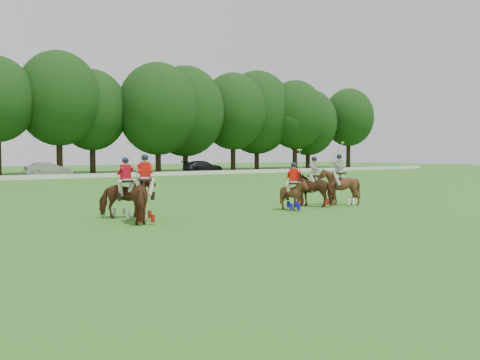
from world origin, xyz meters
TOP-DOWN VIEW (x-y plane):
  - ground at (0.00, 0.00)m, footprint 180.00×180.00m
  - tree_line at (0.26, 48.05)m, footprint 117.98×14.32m
  - boundary_rail at (0.00, 38.00)m, footprint 120.00×0.10m
  - car_mid at (3.69, 42.50)m, footprint 4.66×1.63m
  - car_right at (22.51, 42.50)m, footprint 5.32×2.50m
  - polo_red_a at (-3.88, 3.73)m, footprint 1.68×2.35m
  - polo_red_b at (-3.97, 5.26)m, footprint 1.70×1.47m
  - polo_red_c at (3.23, 3.65)m, footprint 1.63×1.67m
  - polo_stripe_a at (5.23, 4.46)m, footprint 1.84×2.14m
  - polo_stripe_b at (6.53, 4.09)m, footprint 1.78×1.92m
  - polo_ball at (3.05, 2.13)m, footprint 0.09×0.09m

SIDE VIEW (x-z plane):
  - ground at x=0.00m, z-range 0.00..0.00m
  - polo_ball at x=3.05m, z-range 0.00..0.09m
  - boundary_rail at x=0.00m, z-range 0.00..0.44m
  - polo_red_c at x=3.23m, z-range -0.59..2.08m
  - car_right at x=22.51m, z-range 0.00..1.50m
  - car_mid at x=3.69m, z-range 0.00..1.53m
  - polo_red_b at x=-3.97m, z-range -0.60..2.31m
  - polo_stripe_a at x=5.23m, z-range -0.32..2.04m
  - polo_stripe_b at x=6.53m, z-range -0.60..2.42m
  - polo_red_a at x=-3.88m, z-range -0.32..2.17m
  - tree_line at x=0.26m, z-range 0.86..15.60m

